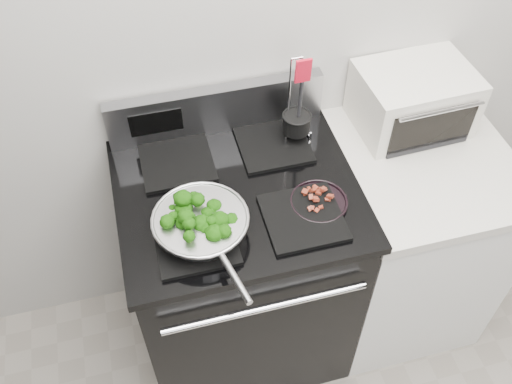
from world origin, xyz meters
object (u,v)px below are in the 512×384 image
object	(u,v)px
bacon_plate	(319,200)
toaster_oven	(413,99)
utensil_holder	(296,127)
skillet	(201,224)
gas_range	(240,268)

from	to	relation	value
bacon_plate	toaster_oven	size ratio (longest dim) A/B	0.46
bacon_plate	utensil_holder	xyz separation A→B (m)	(0.02, 0.30, 0.05)
skillet	toaster_oven	size ratio (longest dim) A/B	1.14
gas_range	skillet	bearing A→B (deg)	-133.81
utensil_holder	toaster_oven	world-z (taller)	utensil_holder
utensil_holder	gas_range	bearing A→B (deg)	-146.69
skillet	bacon_plate	world-z (taller)	skillet
utensil_holder	bacon_plate	bearing A→B (deg)	-93.93
gas_range	bacon_plate	world-z (taller)	gas_range
gas_range	utensil_holder	size ratio (longest dim) A/B	3.24
toaster_oven	utensil_holder	bearing A→B (deg)	179.25
skillet	bacon_plate	bearing A→B (deg)	-9.29
gas_range	toaster_oven	size ratio (longest dim) A/B	2.80
toaster_oven	gas_range	bearing A→B (deg)	-167.39
utensil_holder	skillet	bearing A→B (deg)	-141.84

